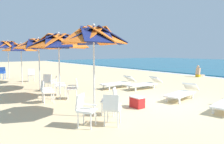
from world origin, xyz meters
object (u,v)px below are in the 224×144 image
plastic_chair_0 (111,99)px  plastic_chair_3 (59,85)px  sun_lounger_1 (182,93)px  beach_umbrella_3 (21,48)px  plastic_chair_5 (74,87)px  plastic_chair_8 (2,72)px  plastic_chair_7 (31,74)px  beach_umbrella_0 (94,37)px  beach_umbrella_4 (8,45)px  beach_umbrella_1 (59,42)px  beachgoer_seated (199,73)px  plastic_chair_4 (46,90)px  plastic_chair_6 (49,81)px  sun_lounger_2 (145,84)px  plastic_chair_1 (85,108)px  plastic_chair_2 (112,107)px  sun_lounger_3 (119,83)px  cooler_box (137,102)px  beach_umbrella_2 (39,45)px

plastic_chair_0 → plastic_chair_3: bearing=-179.0°
sun_lounger_1 → beach_umbrella_3: bearing=-154.3°
plastic_chair_5 → plastic_chair_8: 9.13m
beach_umbrella_3 → plastic_chair_7: bearing=127.1°
beach_umbrella_0 → plastic_chair_5: (-2.60, 0.63, -1.92)m
beach_umbrella_4 → beach_umbrella_3: bearing=1.4°
beach_umbrella_1 → beachgoer_seated: (-0.97, 12.02, -2.08)m
plastic_chair_4 → plastic_chair_6: size_ratio=1.00×
beach_umbrella_1 → sun_lounger_2: beach_umbrella_1 is taller
plastic_chair_8 → plastic_chair_1: bearing=-0.7°
plastic_chair_4 → plastic_chair_5: size_ratio=1.00×
plastic_chair_4 → sun_lounger_1: 5.53m
plastic_chair_2 → plastic_chair_5: size_ratio=1.00×
beach_umbrella_0 → plastic_chair_2: 2.15m
beach_umbrella_3 → beach_umbrella_1: bearing=0.6°
beach_umbrella_4 → sun_lounger_1: beach_umbrella_4 is taller
plastic_chair_6 → beach_umbrella_4: beach_umbrella_4 is taller
plastic_chair_7 → sun_lounger_3: 6.19m
plastic_chair_7 → plastic_chair_8: 2.95m
sun_lounger_1 → plastic_chair_8: bearing=-158.2°
plastic_chair_8 → plastic_chair_3: bearing=6.8°
beach_umbrella_3 → beachgoer_seated: size_ratio=2.75×
beach_umbrella_0 → plastic_chair_3: beach_umbrella_0 is taller
cooler_box → plastic_chair_1: bearing=-76.8°
plastic_chair_3 → cooler_box: bearing=20.1°
plastic_chair_1 → plastic_chair_3: same height
beach_umbrella_1 → sun_lounger_2: size_ratio=1.28×
plastic_chair_5 → plastic_chair_2: bearing=-10.8°
plastic_chair_7 → sun_lounger_1: bearing=20.5°
sun_lounger_1 → cooler_box: (-0.17, -2.43, -0.08)m
beach_umbrella_0 → beachgoer_seated: size_ratio=3.03×
beach_umbrella_0 → cooler_box: bearing=89.7°
beach_umbrella_3 → sun_lounger_3: bearing=38.4°
beach_umbrella_1 → plastic_chair_7: 6.45m
plastic_chair_0 → plastic_chair_3: size_ratio=1.00×
beach_umbrella_2 → sun_lounger_3: beach_umbrella_2 is taller
plastic_chair_2 → sun_lounger_1: plastic_chair_2 is taller
plastic_chair_5 → sun_lounger_3: plastic_chair_5 is taller
beach_umbrella_0 → sun_lounger_2: beach_umbrella_0 is taller
cooler_box → sun_lounger_1: bearing=86.0°
plastic_chair_7 → sun_lounger_1: 9.81m
beach_umbrella_3 → plastic_chair_5: bearing=5.5°
plastic_chair_4 → plastic_chair_3: bearing=137.1°
beach_umbrella_1 → beach_umbrella_2: size_ratio=1.02×
sun_lounger_3 → beach_umbrella_4: bearing=-154.3°
plastic_chair_1 → beach_umbrella_2: 6.52m
plastic_chair_1 → plastic_chair_8: 12.24m
plastic_chair_6 → sun_lounger_2: (2.40, 4.34, -0.22)m
plastic_chair_6 → plastic_chair_4: bearing=-22.9°
plastic_chair_5 → plastic_chair_7: same height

